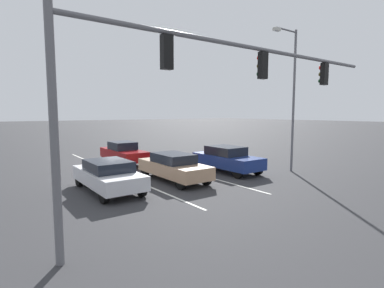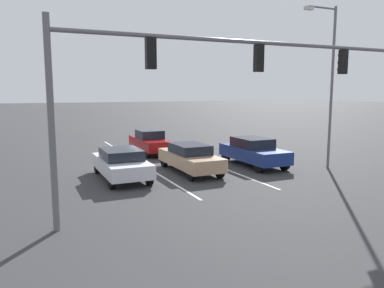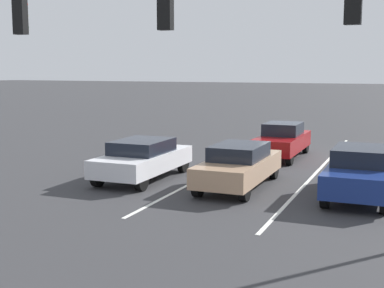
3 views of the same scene
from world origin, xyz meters
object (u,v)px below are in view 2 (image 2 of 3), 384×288
Objects in this scene: car_silver_rightlane_front at (121,163)px; traffic_signal_gantry at (200,71)px; street_lamp_left_shoulder at (329,77)px; car_tan_midlane_front at (190,157)px; car_navy_leftlane_front at (253,151)px; car_maroon_midlane_second at (150,142)px.

traffic_signal_gantry reaches higher than car_silver_rightlane_front.
street_lamp_left_shoulder is (-10.59, 2.05, 4.08)m from car_silver_rightlane_front.
car_tan_midlane_front is 7.41m from traffic_signal_gantry.
car_navy_leftlane_front is 7.46m from car_silver_rightlane_front.
street_lamp_left_shoulder is (-7.01, 2.11, 4.09)m from car_tan_midlane_front.
traffic_signal_gantry reaches higher than car_tan_midlane_front.
car_maroon_midlane_second reaches higher than car_silver_rightlane_front.
street_lamp_left_shoulder is (-9.22, -3.71, 0.07)m from traffic_signal_gantry.
car_maroon_midlane_second is 0.55× the size of street_lamp_left_shoulder.
car_tan_midlane_front is at bearing -16.77° from street_lamp_left_shoulder.
car_silver_rightlane_front is 0.54× the size of street_lamp_left_shoulder.
car_silver_rightlane_front is at bearing 1.09° from car_navy_leftlane_front.
car_tan_midlane_front is at bearing 1.22° from car_navy_leftlane_front.
car_maroon_midlane_second is (0.03, -6.47, 0.03)m from car_tan_midlane_front.
car_maroon_midlane_second is 11.82m from street_lamp_left_shoulder.
car_silver_rightlane_front is at bearing 0.95° from car_tan_midlane_front.
car_tan_midlane_front reaches higher than car_silver_rightlane_front.
car_tan_midlane_front is 3.58m from car_silver_rightlane_front.
traffic_signal_gantry is (2.21, 5.82, 4.01)m from car_tan_midlane_front.
car_maroon_midlane_second is at bearing -58.52° from car_navy_leftlane_front.
car_navy_leftlane_front is at bearing -35.07° from street_lamp_left_shoulder.
street_lamp_left_shoulder reaches higher than car_navy_leftlane_front.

